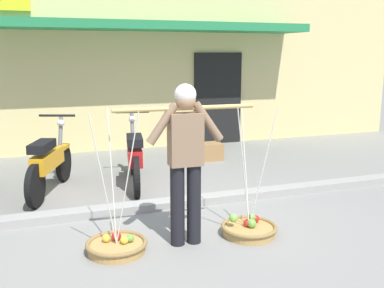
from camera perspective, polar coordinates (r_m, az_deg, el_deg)
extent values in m
plane|color=gray|center=(5.26, -1.62, -10.64)|extent=(90.00, 90.00, 0.00)
cube|color=gray|center=(5.87, -3.72, -7.72)|extent=(20.00, 0.24, 0.10)
cylinder|color=black|center=(4.67, -1.88, -7.93)|extent=(0.15, 0.15, 0.86)
cylinder|color=black|center=(4.72, 0.24, -7.71)|extent=(0.15, 0.15, 0.86)
cube|color=#84664C|center=(4.51, -0.84, 0.60)|extent=(0.35, 0.21, 0.54)
sphere|color=tan|center=(4.45, -0.86, 5.72)|extent=(0.21, 0.21, 0.21)
sphere|color=silver|center=(4.44, -0.86, 6.36)|extent=(0.22, 0.22, 0.22)
cylinder|color=#84664C|center=(4.42, -3.84, 2.58)|extent=(0.34, 0.10, 0.43)
cylinder|color=#84664C|center=(4.55, 2.05, 2.87)|extent=(0.34, 0.10, 0.43)
cylinder|color=tan|center=(4.46, -0.85, 4.64)|extent=(1.47, 0.10, 0.04)
cylinder|color=#B2894C|center=(4.70, -9.66, -13.03)|extent=(0.58, 0.58, 0.09)
torus|color=olive|center=(4.68, -9.68, -12.48)|extent=(0.63, 0.63, 0.05)
sphere|color=#679F3D|center=(4.69, -7.96, -11.91)|extent=(0.08, 0.08, 0.08)
sphere|color=red|center=(4.74, -9.70, -11.58)|extent=(0.10, 0.10, 0.10)
sphere|color=yellow|center=(4.72, -10.97, -11.81)|extent=(0.08, 0.08, 0.08)
sphere|color=yellow|center=(4.65, -8.70, -12.10)|extent=(0.09, 0.09, 0.09)
cylinder|color=silver|center=(4.58, -10.26, -4.06)|extent=(0.01, 0.28, 1.36)
cylinder|color=silver|center=(4.37, -11.34, -4.86)|extent=(0.24, 0.15, 1.36)
cylinder|color=silver|center=(4.40, -8.34, -4.62)|extent=(0.24, 0.15, 1.36)
cylinder|color=#B2894C|center=(5.08, 7.34, -11.04)|extent=(0.58, 0.58, 0.09)
torus|color=olive|center=(5.06, 7.35, -10.51)|extent=(0.63, 0.63, 0.05)
sphere|color=red|center=(5.05, 7.15, -10.03)|extent=(0.09, 0.09, 0.09)
sphere|color=red|center=(5.18, 8.15, -9.50)|extent=(0.09, 0.09, 0.09)
sphere|color=yellow|center=(5.10, 7.48, -9.86)|extent=(0.08, 0.08, 0.08)
sphere|color=#6BA53F|center=(5.03, 7.71, -10.10)|extent=(0.10, 0.10, 0.10)
sphere|color=#76B746|center=(5.00, 5.33, -9.45)|extent=(0.10, 0.10, 0.10)
sphere|color=#6EAA41|center=(5.10, 7.71, -9.30)|extent=(0.08, 0.08, 0.08)
cylinder|color=silver|center=(4.96, 6.86, -2.73)|extent=(0.01, 0.28, 1.36)
cylinder|color=silver|center=(4.74, 6.66, -3.42)|extent=(0.24, 0.15, 1.36)
cylinder|color=silver|center=(4.84, 9.14, -3.16)|extent=(0.24, 0.15, 1.36)
cylinder|color=black|center=(7.29, -16.18, -2.35)|extent=(0.27, 0.57, 0.58)
cylinder|color=black|center=(6.16, -19.50, -5.11)|extent=(0.27, 0.57, 0.58)
cube|color=orange|center=(7.23, -16.29, -0.34)|extent=(0.23, 0.31, 0.06)
cube|color=orange|center=(6.57, -18.09, -1.99)|extent=(0.50, 0.91, 0.24)
cube|color=black|center=(6.36, -18.74, -0.27)|extent=(0.40, 0.60, 0.12)
cylinder|color=slate|center=(7.11, -16.59, 0.51)|extent=(0.16, 0.30, 0.76)
cylinder|color=black|center=(6.98, -16.96, 3.53)|extent=(0.52, 0.22, 0.04)
sphere|color=silver|center=(7.15, -16.51, 2.60)|extent=(0.11, 0.11, 0.11)
cylinder|color=black|center=(7.46, -7.60, -1.66)|extent=(0.18, 0.59, 0.58)
cylinder|color=black|center=(6.26, -7.15, -4.23)|extent=(0.18, 0.59, 0.58)
cube|color=red|center=(7.41, -7.65, 0.31)|extent=(0.18, 0.30, 0.06)
cube|color=red|center=(6.71, -7.41, -1.23)|extent=(0.35, 0.92, 0.24)
cube|color=black|center=(6.49, -7.40, 0.49)|extent=(0.31, 0.59, 0.12)
cylinder|color=slate|center=(7.29, -7.65, 1.15)|extent=(0.11, 0.30, 0.76)
cylinder|color=black|center=(7.15, -7.71, 4.11)|extent=(0.54, 0.13, 0.04)
sphere|color=silver|center=(7.33, -7.73, 3.18)|extent=(0.11, 0.11, 0.11)
cube|color=#DBC684|center=(11.72, -10.58, 11.97)|extent=(13.00, 5.00, 4.20)
cube|color=#237F47|center=(8.78, -7.54, 14.85)|extent=(7.15, 1.00, 0.16)
cube|color=black|center=(9.86, 3.32, 5.83)|extent=(1.10, 0.06, 2.00)
cube|color=olive|center=(8.42, 2.30, -0.96)|extent=(0.44, 0.36, 0.32)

